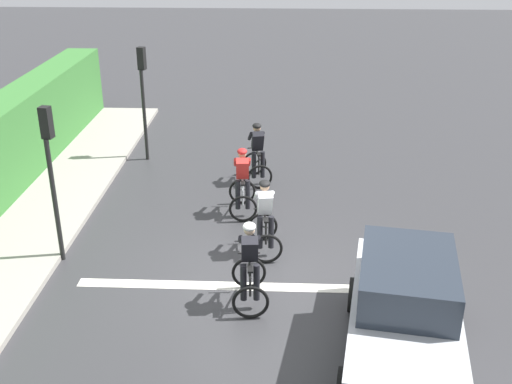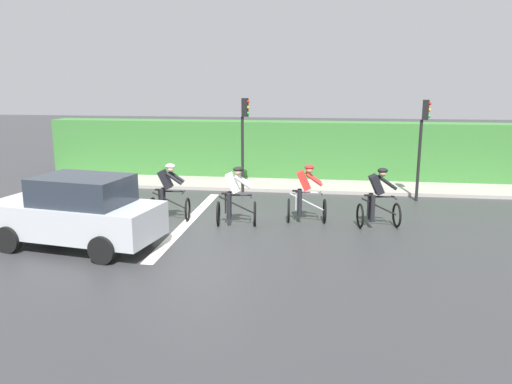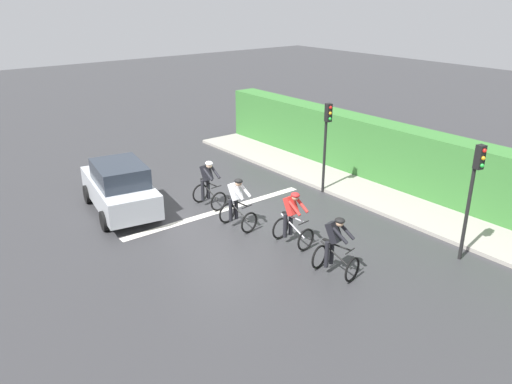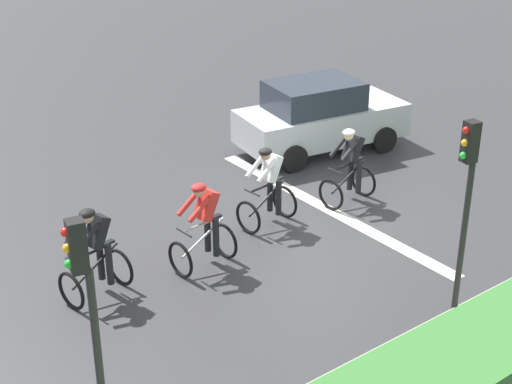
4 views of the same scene
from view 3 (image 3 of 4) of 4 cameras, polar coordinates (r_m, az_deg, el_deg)
The scene contains 12 objects.
ground_plane at distance 17.18m, azimuth -3.98°, elevation -2.40°, with size 80.00×80.00×0.00m, color #333335.
sidewalk_kerb at distance 19.31m, azimuth 13.18°, elevation 0.05°, with size 2.80×19.31×0.12m, color #9E998E.
stone_wall_low at distance 19.90m, azimuth 14.89°, elevation 1.32°, with size 0.44×19.31×0.63m, color gray.
hedge_wall at distance 19.86m, azimuth 15.66°, elevation 3.80°, with size 1.10×19.31×2.33m, color #387533.
road_marking_stop_line at distance 17.32m, azimuth -4.34°, elevation -2.18°, with size 7.00×0.30×0.01m, color silver.
cyclist_lead at distance 13.41m, azimuth 8.87°, elevation -6.14°, with size 0.87×1.19×1.66m.
cyclist_second at distance 14.83m, azimuth 4.09°, elevation -3.08°, with size 0.77×1.13×1.66m.
cyclist_mid at distance 15.85m, azimuth -2.16°, elevation -1.35°, with size 0.80×1.15×1.66m.
cyclist_fourth at distance 17.49m, azimuth -5.40°, elevation 0.83°, with size 0.77×1.13×1.66m.
car_silver at distance 17.57m, azimuth -15.06°, elevation 0.52°, with size 2.37×4.32×1.76m.
traffic_light_near_crossing at distance 18.37m, azimuth 7.93°, elevation 6.43°, with size 0.23×0.31×3.34m.
traffic_light_far_junction at distance 14.53m, azimuth 23.25°, elevation 0.68°, with size 0.24×0.31×3.34m.
Camera 3 is at (8.69, 13.06, 7.00)m, focal length 35.61 mm.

